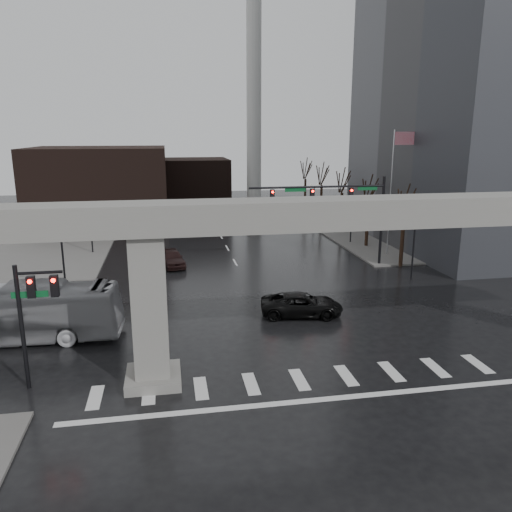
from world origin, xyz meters
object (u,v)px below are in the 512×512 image
Objects in this scene: pickup_truck at (302,305)px; city_bus at (13,313)px; far_car at (172,258)px; signal_mast_arm at (342,202)px.

city_bus is (-17.38, -1.04, 0.94)m from pickup_truck.
pickup_truck is at bearing -70.46° from far_car.
pickup_truck is 0.44× the size of city_bus.
far_car is (-8.21, 14.11, 0.03)m from pickup_truck.
signal_mast_arm is 2.65× the size of far_car.
city_bus is (-23.94, -12.31, -4.15)m from signal_mast_arm.
far_car reaches higher than pickup_truck.
city_bus reaches higher than far_car.
city_bus reaches higher than pickup_truck.
far_car is (9.16, 15.15, -0.90)m from city_bus.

